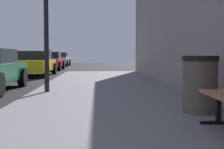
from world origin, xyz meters
name	(u,v)px	position (x,y,z in m)	size (l,w,h in m)	color
trash_bin	(200,84)	(5.36, 2.77, 0.62)	(0.59, 0.59, 0.93)	brown
car_yellow	(34,63)	(0.45, 14.47, 0.65)	(1.92, 4.40, 1.27)	yellow
car_red	(49,61)	(0.28, 20.74, 0.65)	(1.99, 4.11, 1.43)	red
car_white	(59,59)	(0.10, 28.49, 0.65)	(1.94, 4.43, 1.27)	white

